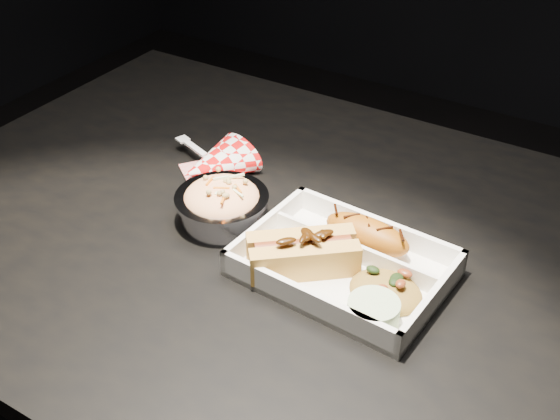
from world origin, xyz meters
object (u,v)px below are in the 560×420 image
object	(u,v)px
fried_pastry	(367,234)
foil_coleslaw_cup	(222,203)
dining_table	(302,289)
hotdog	(303,251)
food_tray	(344,267)
napkin_fork	(214,164)

from	to	relation	value
fried_pastry	foil_coleslaw_cup	xyz separation A→B (m)	(-0.20, -0.04, 0.00)
dining_table	hotdog	bearing A→B (deg)	-60.79
food_tray	hotdog	bearing A→B (deg)	-149.23
fried_pastry	napkin_fork	world-z (taller)	napkin_fork
foil_coleslaw_cup	food_tray	bearing A→B (deg)	-3.43
fried_pastry	foil_coleslaw_cup	bearing A→B (deg)	-167.70
fried_pastry	hotdog	world-z (taller)	hotdog
foil_coleslaw_cup	fried_pastry	bearing A→B (deg)	12.30
hotdog	foil_coleslaw_cup	size ratio (longest dim) A/B	1.10
dining_table	foil_coleslaw_cup	bearing A→B (deg)	-168.15
fried_pastry	hotdog	size ratio (longest dim) A/B	0.85
dining_table	napkin_fork	bearing A→B (deg)	160.38
hotdog	food_tray	bearing A→B (deg)	-12.58
dining_table	fried_pastry	bearing A→B (deg)	12.93
fried_pastry	foil_coleslaw_cup	distance (m)	0.20
fried_pastry	napkin_fork	bearing A→B (deg)	169.63
dining_table	napkin_fork	distance (m)	0.24
food_tray	napkin_fork	world-z (taller)	napkin_fork
napkin_fork	dining_table	bearing A→B (deg)	0.27
hotdog	foil_coleslaw_cup	world-z (taller)	foil_coleslaw_cup
dining_table	fried_pastry	distance (m)	0.15
napkin_fork	hotdog	bearing A→B (deg)	-9.48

